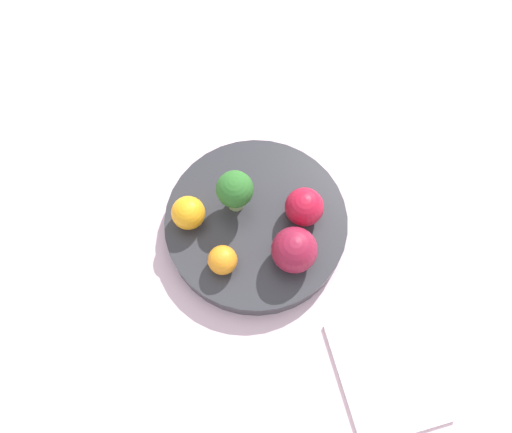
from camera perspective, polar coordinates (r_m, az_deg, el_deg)
name	(u,v)px	position (r m, az deg, el deg)	size (l,w,h in m)	color
ground_plane	(256,233)	(0.67, 0.00, -1.90)	(6.00, 6.00, 0.00)	gray
table_surface	(256,230)	(0.66, 0.00, -1.60)	(1.20, 1.20, 0.02)	silver
bowl	(256,224)	(0.64, 0.00, -0.83)	(0.23, 0.23, 0.03)	#2D2D33
broccoli	(235,190)	(0.60, -2.42, 2.99)	(0.05, 0.05, 0.07)	#99C17A
apple_red	(294,250)	(0.58, 4.41, -3.83)	(0.05, 0.05, 0.05)	maroon
apple_green	(304,207)	(0.61, 5.54, 1.09)	(0.05, 0.05, 0.05)	#B7142D
orange_front	(188,213)	(0.61, -7.75, 0.41)	(0.04, 0.04, 0.04)	orange
orange_back	(223,260)	(0.59, -3.85, -4.99)	(0.04, 0.04, 0.04)	orange
napkin	(387,372)	(0.62, 14.76, -16.77)	(0.17, 0.15, 0.01)	white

